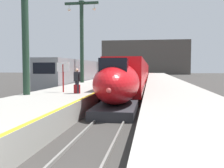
# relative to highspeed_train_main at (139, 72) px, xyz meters

# --- Properties ---
(platform_left) EXTENTS (4.80, 110.00, 1.05)m
(platform_left) POSITION_rel_highspeed_train_main_xyz_m (-4.05, -20.67, -1.45)
(platform_left) COLOR gray
(platform_left) RESTS_ON ground
(platform_right) EXTENTS (4.80, 110.00, 1.05)m
(platform_right) POSITION_rel_highspeed_train_main_xyz_m (4.05, -20.67, -1.45)
(platform_right) COLOR gray
(platform_right) RESTS_ON ground
(platform_left_safety_stripe) EXTENTS (0.20, 107.80, 0.01)m
(platform_left_safety_stripe) POSITION_rel_highspeed_train_main_xyz_m (-1.77, -20.67, -0.92)
(platform_left_safety_stripe) COLOR yellow
(platform_left_safety_stripe) RESTS_ON platform_left
(rail_main_left) EXTENTS (0.08, 110.00, 0.12)m
(rail_main_left) POSITION_rel_highspeed_train_main_xyz_m (-0.75, -17.92, -1.91)
(rail_main_left) COLOR slate
(rail_main_left) RESTS_ON ground
(rail_main_right) EXTENTS (0.08, 110.00, 0.12)m
(rail_main_right) POSITION_rel_highspeed_train_main_xyz_m (0.75, -17.92, -1.91)
(rail_main_right) COLOR slate
(rail_main_right) RESTS_ON ground
(rail_secondary_left) EXTENTS (0.08, 110.00, 0.12)m
(rail_secondary_left) POSITION_rel_highspeed_train_main_xyz_m (-8.85, -17.92, -1.91)
(rail_secondary_left) COLOR slate
(rail_secondary_left) RESTS_ON ground
(rail_secondary_right) EXTENTS (0.08, 110.00, 0.12)m
(rail_secondary_right) POSITION_rel_highspeed_train_main_xyz_m (-7.35, -17.92, -1.91)
(rail_secondary_right) COLOR slate
(rail_secondary_right) RESTS_ON ground
(highspeed_train_main) EXTENTS (2.92, 75.20, 3.60)m
(highspeed_train_main) POSITION_rel_highspeed_train_main_xyz_m (0.00, 0.00, 0.00)
(highspeed_train_main) COLOR #B20F14
(highspeed_train_main) RESTS_ON ground
(regional_train_adjacent) EXTENTS (2.85, 36.60, 3.80)m
(regional_train_adjacent) POSITION_rel_highspeed_train_main_xyz_m (-8.10, -7.79, 0.16)
(regional_train_adjacent) COLOR gray
(regional_train_adjacent) RESTS_ON ground
(station_column_mid) EXTENTS (4.00, 0.68, 10.10)m
(station_column_mid) POSITION_rel_highspeed_train_main_xyz_m (-5.90, -33.82, 5.08)
(station_column_mid) COLOR #1E3828
(station_column_mid) RESTS_ON platform_left
(station_column_far) EXTENTS (4.00, 0.68, 9.46)m
(station_column_far) POSITION_rel_highspeed_train_main_xyz_m (-5.90, -20.09, 4.75)
(station_column_far) COLOR #1E3828
(station_column_far) RESTS_ON platform_left
(passenger_near_edge) EXTENTS (0.53, 0.35, 1.69)m
(passenger_near_edge) POSITION_rel_highspeed_train_main_xyz_m (-2.86, -32.60, 0.07)
(passenger_near_edge) COLOR #23232D
(passenger_near_edge) RESTS_ON platform_left
(rolling_suitcase) EXTENTS (0.40, 0.22, 0.98)m
(rolling_suitcase) POSITION_rel_highspeed_train_main_xyz_m (-2.88, -32.55, -0.62)
(rolling_suitcase) COLOR maroon
(rolling_suitcase) RESTS_ON platform_left
(departure_info_board) EXTENTS (0.90, 0.10, 2.12)m
(departure_info_board) POSITION_rel_highspeed_train_main_xyz_m (-4.12, -31.81, 0.58)
(departure_info_board) COLOR maroon
(departure_info_board) RESTS_ON platform_left
(terminus_back_wall) EXTENTS (36.00, 2.00, 14.00)m
(terminus_back_wall) POSITION_rel_highspeed_train_main_xyz_m (0.00, 56.58, 5.03)
(terminus_back_wall) COLOR #4C4742
(terminus_back_wall) RESTS_ON ground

